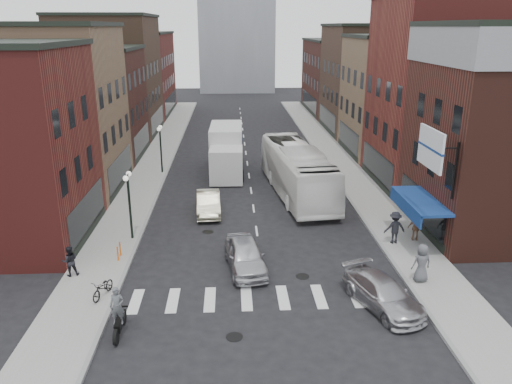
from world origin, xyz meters
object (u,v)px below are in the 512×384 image
box_truck (226,151)px  ped_right_b (416,227)px  streetlamp_near (129,193)px  ped_right_c (422,263)px  streetlamp_far (160,140)px  ped_left_solo (70,261)px  transit_bus (297,170)px  sedan_left_near (245,255)px  bike_rack (119,251)px  sedan_left_far (208,203)px  ped_right_a (395,227)px  billboard_sign (432,150)px  curb_car (383,293)px  motorcycle_rider (118,313)px  parked_bicycle (103,288)px

box_truck → ped_right_b: 18.90m
streetlamp_near → ped_right_c: bearing=-21.8°
streetlamp_far → ped_left_solo: (-2.20, -18.54, -1.98)m
transit_bus → sedan_left_near: size_ratio=2.88×
bike_rack → sedan_left_far: size_ratio=0.18×
streetlamp_far → ped_right_a: 21.76m
billboard_sign → curb_car: billboard_sign is taller
streetlamp_near → transit_bus: 13.49m
motorcycle_rider → ped_right_c: bearing=11.9°
streetlamp_near → ped_right_c: size_ratio=2.12×
motorcycle_rider → ped_left_solo: bearing=121.9°
ped_left_solo → ped_right_b: (18.74, 3.35, 0.01)m
curb_car → sedan_left_far: bearing=104.5°
streetlamp_far → parked_bicycle: bearing=-90.3°
ped_right_b → parked_bicycle: bearing=27.9°
transit_bus → ped_right_a: (4.40, -9.53, -0.73)m
billboard_sign → motorcycle_rider: size_ratio=1.72×
box_truck → ped_right_b: bearing=-52.9°
parked_bicycle → billboard_sign: bearing=28.8°
streetlamp_near → curb_car: size_ratio=0.89×
motorcycle_rider → streetlamp_far: bearing=90.6°
streetlamp_far → box_truck: (5.51, 0.12, -1.01)m
bike_rack → motorcycle_rider: motorcycle_rider is taller
streetlamp_far → transit_bus: (10.78, -5.96, -1.08)m
sedan_left_far → parked_bicycle: sedan_left_far is taller
ped_right_c → ped_left_solo: bearing=-13.7°
billboard_sign → ped_right_a: bearing=112.0°
bike_rack → parked_bicycle: bearing=-88.6°
sedan_left_far → ped_left_solo: (-6.52, -8.79, 0.21)m
box_truck → ped_right_a: size_ratio=4.70×
sedan_left_far → ped_right_b: bearing=-27.3°
motorcycle_rider → streetlamp_near: bearing=94.8°
bike_rack → ped_left_solo: size_ratio=0.51×
box_truck → transit_bus: 8.05m
sedan_left_far → ped_right_a: 12.28m
transit_bus → parked_bicycle: bearing=-132.8°
box_truck → ped_right_b: box_truck is taller
sedan_left_far → ped_right_c: bearing=-47.0°
sedan_left_near → ped_right_b: bearing=7.9°
sedan_left_far → ped_left_solo: bearing=-129.8°
streetlamp_far → ped_right_b: 22.55m
billboard_sign → sedan_left_near: bearing=-176.9°
billboard_sign → ped_right_c: bearing=-110.6°
motorcycle_rider → sedan_left_far: motorcycle_rider is taller
sedan_left_near → streetlamp_near: bearing=140.6°
streetlamp_far → sedan_left_far: streetlamp_far is taller
box_truck → ped_left_solo: (-7.71, -18.67, -0.97)m
curb_car → sedan_left_near: bearing=127.0°
box_truck → curb_car: (7.06, -22.14, -1.23)m
billboard_sign → parked_bicycle: (-16.09, -3.21, -5.55)m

